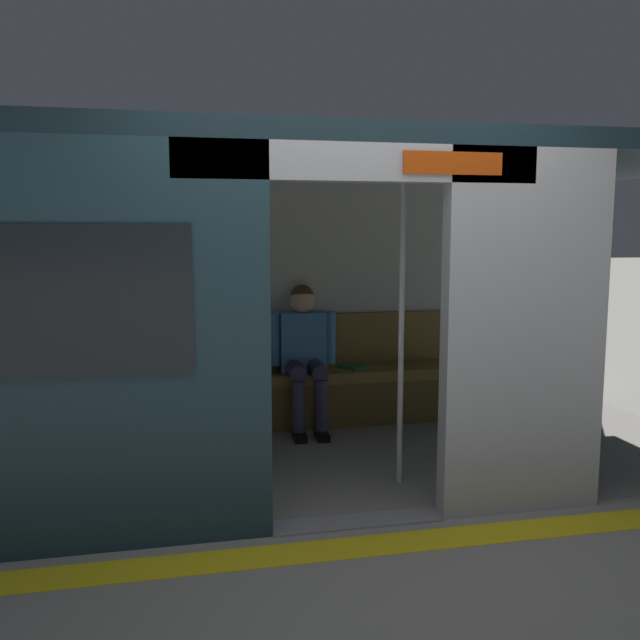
{
  "coord_description": "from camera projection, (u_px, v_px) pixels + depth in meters",
  "views": [
    {
      "loc": [
        1.01,
        3.61,
        1.67
      ],
      "look_at": [
        -0.03,
        -1.12,
        1.02
      ],
      "focal_mm": 38.77,
      "sensor_mm": 36.0,
      "label": 1
    }
  ],
  "objects": [
    {
      "name": "platform_edge_strip",
      "position": [
        372.0,
        545.0,
        3.64
      ],
      "size": [
        8.0,
        0.24,
        0.01
      ],
      "primitive_type": "cube",
      "color": "yellow",
      "rests_on": "ground_plane"
    },
    {
      "name": "ground_plane",
      "position": [
        357.0,
        522.0,
        3.93
      ],
      "size": [
        60.0,
        60.0,
        0.0
      ],
      "primitive_type": "plane",
      "color": "gray"
    },
    {
      "name": "grab_pole_door",
      "position": [
        267.0,
        331.0,
        4.19
      ],
      "size": [
        0.04,
        0.04,
        2.09
      ],
      "primitive_type": "cylinder",
      "color": "silver",
      "rests_on": "ground_plane"
    },
    {
      "name": "grab_pole_far",
      "position": [
        401.0,
        326.0,
        4.41
      ],
      "size": [
        0.04,
        0.04,
        2.09
      ],
      "primitive_type": "cylinder",
      "color": "silver",
      "rests_on": "ground_plane"
    },
    {
      "name": "book",
      "position": [
        352.0,
        366.0,
        5.93
      ],
      "size": [
        0.24,
        0.27,
        0.03
      ],
      "primitive_type": "cube",
      "rotation": [
        0.0,
        0.0,
        0.56
      ],
      "color": "#33723F",
      "rests_on": "bench_seat"
    },
    {
      "name": "train_car",
      "position": [
        307.0,
        258.0,
        4.77
      ],
      "size": [
        6.4,
        2.49,
        2.23
      ],
      "color": "#ADAFB5",
      "rests_on": "ground_plane"
    },
    {
      "name": "bench_seat",
      "position": [
        295.0,
        384.0,
        5.8
      ],
      "size": [
        2.98,
        0.44,
        0.47
      ],
      "color": "olive",
      "rests_on": "ground_plane"
    },
    {
      "name": "handbag",
      "position": [
        255.0,
        362.0,
        5.75
      ],
      "size": [
        0.26,
        0.15,
        0.17
      ],
      "color": "black",
      "rests_on": "bench_seat"
    },
    {
      "name": "person_seated",
      "position": [
        304.0,
        347.0,
        5.72
      ],
      "size": [
        0.55,
        0.69,
        1.2
      ],
      "color": "#4C8CC6",
      "rests_on": "ground_plane"
    }
  ]
}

